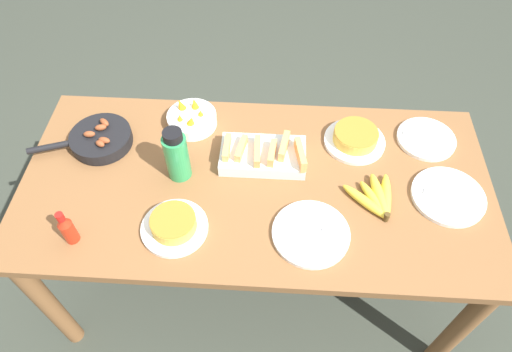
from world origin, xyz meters
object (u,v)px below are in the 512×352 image
banana_bunch (377,198)px  water_bottle (177,155)px  melon_tray (264,155)px  hot_sauce_bottle (67,229)px  empty_plate_far_right (448,196)px  frittata_plate_side (355,138)px  empty_plate_near_front (426,139)px  fruit_bowl_mango (192,119)px  skillet (100,139)px  empty_plate_far_left (311,233)px  frittata_plate_center (174,225)px

banana_bunch → water_bottle: (-0.71, 0.08, 0.09)m
melon_tray → water_bottle: 0.32m
banana_bunch → hot_sauce_bottle: (-1.02, -0.21, 0.05)m
empty_plate_far_right → frittata_plate_side: bearing=141.9°
empty_plate_near_front → fruit_bowl_mango: (-0.92, 0.03, 0.02)m
water_bottle → skillet: bearing=158.9°
empty_plate_near_front → fruit_bowl_mango: size_ratio=1.15×
banana_bunch → empty_plate_far_left: (-0.23, -0.15, -0.01)m
frittata_plate_center → empty_plate_near_front: 1.02m
empty_plate_far_right → empty_plate_near_front: bearing=96.5°
empty_plate_near_front → fruit_bowl_mango: bearing=177.9°
melon_tray → frittata_plate_center: melon_tray is taller
skillet → hot_sauce_bottle: 0.42m
skillet → empty_plate_near_front: bearing=165.0°
frittata_plate_side → empty_plate_near_front: frittata_plate_side is taller
skillet → water_bottle: size_ratio=1.71×
empty_plate_far_left → frittata_plate_side: bearing=67.7°
frittata_plate_center → frittata_plate_side: same height
banana_bunch → fruit_bowl_mango: 0.78m
empty_plate_far_left → fruit_bowl_mango: size_ratio=1.33×
melon_tray → empty_plate_far_left: size_ratio=1.22×
banana_bunch → hot_sauce_bottle: 1.04m
melon_tray → empty_plate_far_right: bearing=-11.4°
melon_tray → hot_sauce_bottle: size_ratio=2.16×
frittata_plate_center → empty_plate_far_left: 0.46m
empty_plate_near_front → hot_sauce_bottle: size_ratio=1.53×
banana_bunch → empty_plate_near_front: bearing=53.6°
frittata_plate_center → frittata_plate_side: bearing=34.3°
frittata_plate_center → hot_sauce_bottle: bearing=-170.2°
melon_tray → frittata_plate_side: bearing=17.9°
melon_tray → water_bottle: size_ratio=1.45×
water_bottle → hot_sauce_bottle: bearing=-136.4°
fruit_bowl_mango → banana_bunch: bearing=-25.9°
frittata_plate_center → frittata_plate_side: 0.76m
melon_tray → frittata_plate_center: (-0.28, -0.32, -0.01)m
frittata_plate_center → frittata_plate_side: size_ratio=0.96×
melon_tray → empty_plate_near_front: 0.64m
water_bottle → melon_tray: bearing=14.9°
skillet → hot_sauce_bottle: hot_sauce_bottle is taller
fruit_bowl_mango → water_bottle: size_ratio=0.89×
frittata_plate_side → water_bottle: bearing=-163.5°
banana_bunch → melon_tray: 0.43m
fruit_bowl_mango → water_bottle: bearing=-91.6°
frittata_plate_center → fruit_bowl_mango: fruit_bowl_mango is taller
melon_tray → skillet: melon_tray is taller
empty_plate_near_front → frittata_plate_side: bearing=-174.1°
hot_sauce_bottle → frittata_plate_center: bearing=9.8°
frittata_plate_center → hot_sauce_bottle: (-0.33, -0.06, 0.04)m
empty_plate_near_front → fruit_bowl_mango: 0.92m
frittata_plate_side → banana_bunch: bearing=-78.6°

